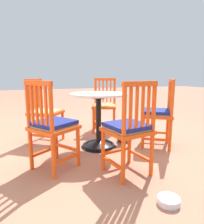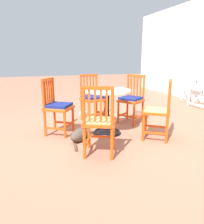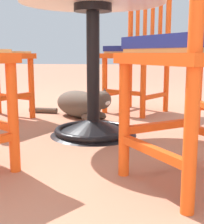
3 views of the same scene
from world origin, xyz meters
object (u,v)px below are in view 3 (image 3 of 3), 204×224
at_px(orange_chair_near_fence, 201,54).
at_px(tabby_cat, 82,105).
at_px(orange_chair_at_corner, 138,54).
at_px(cafe_table, 93,84).

distance_m(orange_chair_near_fence, tabby_cat, 1.32).
bearing_deg(orange_chair_at_corner, cafe_table, 72.53).
distance_m(cafe_table, orange_chair_near_fence, 0.80).
bearing_deg(orange_chair_at_corner, orange_chair_near_fence, 97.92).
height_order(orange_chair_at_corner, tabby_cat, orange_chair_at_corner).
relative_size(orange_chair_near_fence, tabby_cat, 1.38).
relative_size(orange_chair_at_corner, orange_chair_near_fence, 1.00).
relative_size(orange_chair_at_corner, tabby_cat, 1.38).
height_order(orange_chair_near_fence, tabby_cat, orange_chair_near_fence).
height_order(cafe_table, tabby_cat, cafe_table).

